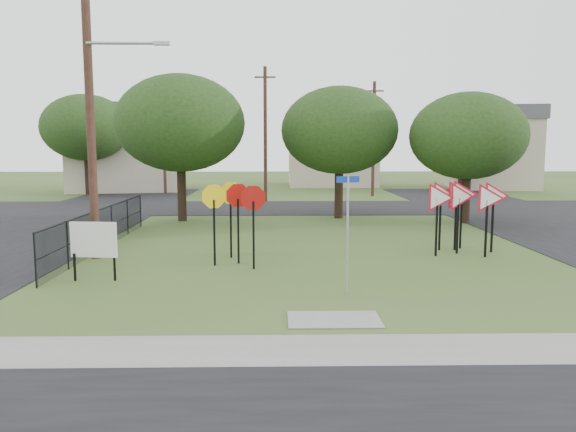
% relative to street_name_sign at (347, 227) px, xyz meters
% --- Properties ---
extents(ground, '(140.00, 140.00, 0.00)m').
position_rel_street_name_sign_xyz_m(ground, '(-0.54, 0.20, -1.72)').
color(ground, '#334F1D').
extents(sidewalk, '(30.00, 1.60, 0.02)m').
position_rel_street_name_sign_xyz_m(sidewalk, '(-0.54, -4.00, -1.71)').
color(sidewalk, gray).
rests_on(sidewalk, ground).
extents(planting_strip, '(30.00, 0.80, 0.02)m').
position_rel_street_name_sign_xyz_m(planting_strip, '(-0.54, -5.20, -1.71)').
color(planting_strip, '#334F1D').
rests_on(planting_strip, ground).
extents(street_left, '(8.00, 50.00, 0.02)m').
position_rel_street_name_sign_xyz_m(street_left, '(-12.54, 10.20, -1.71)').
color(street_left, black).
rests_on(street_left, ground).
extents(street_far, '(60.00, 8.00, 0.02)m').
position_rel_street_name_sign_xyz_m(street_far, '(-0.54, 20.20, -1.71)').
color(street_far, black).
rests_on(street_far, ground).
extents(curb_pad, '(2.00, 1.20, 0.02)m').
position_rel_street_name_sign_xyz_m(curb_pad, '(-0.54, -2.20, -1.71)').
color(curb_pad, gray).
rests_on(curb_pad, ground).
extents(street_name_sign, '(0.60, 0.20, 2.99)m').
position_rel_street_name_sign_xyz_m(street_name_sign, '(0.00, 0.00, 0.00)').
color(street_name_sign, '#9C9EA5').
rests_on(street_name_sign, ground).
extents(stop_sign_cluster, '(2.02, 1.99, 2.58)m').
position_rel_street_name_sign_xyz_m(stop_sign_cluster, '(-3.14, 3.74, 0.19)').
color(stop_sign_cluster, black).
rests_on(stop_sign_cluster, ground).
extents(yield_sign_cluster, '(3.29, 2.00, 2.57)m').
position_rel_street_name_sign_xyz_m(yield_sign_cluster, '(4.72, 5.51, 0.16)').
color(yield_sign_cluster, black).
rests_on(yield_sign_cluster, ground).
extents(info_board, '(1.32, 0.17, 1.66)m').
position_rel_street_name_sign_xyz_m(info_board, '(-6.86, 1.52, -0.62)').
color(info_board, black).
rests_on(info_board, ground).
extents(utility_pole_main, '(3.55, 0.33, 10.00)m').
position_rel_street_name_sign_xyz_m(utility_pole_main, '(-7.78, 4.70, 3.49)').
color(utility_pole_main, '#482C21').
rests_on(utility_pole_main, ground).
extents(far_pole_a, '(1.40, 0.24, 9.00)m').
position_rel_street_name_sign_xyz_m(far_pole_a, '(-2.54, 24.20, 2.88)').
color(far_pole_a, '#482C21').
rests_on(far_pole_a, ground).
extents(far_pole_b, '(1.40, 0.24, 8.50)m').
position_rel_street_name_sign_xyz_m(far_pole_b, '(5.46, 28.20, 2.63)').
color(far_pole_b, '#482C21').
rests_on(far_pole_b, ground).
extents(far_pole_c, '(1.40, 0.24, 9.00)m').
position_rel_street_name_sign_xyz_m(far_pole_c, '(-10.54, 30.20, 2.88)').
color(far_pole_c, '#482C21').
rests_on(far_pole_c, ground).
extents(fence_run, '(0.05, 11.55, 1.50)m').
position_rel_street_name_sign_xyz_m(fence_run, '(-8.14, 6.45, -0.93)').
color(fence_run, black).
rests_on(fence_run, ground).
extents(house_left, '(10.58, 8.88, 7.20)m').
position_rel_street_name_sign_xyz_m(house_left, '(-14.54, 34.20, 1.93)').
color(house_left, '#C1B59B').
rests_on(house_left, ground).
extents(house_mid, '(8.40, 8.40, 6.20)m').
position_rel_street_name_sign_xyz_m(house_mid, '(3.46, 40.20, 1.43)').
color(house_mid, '#C1B59B').
rests_on(house_mid, ground).
extents(house_right, '(8.30, 8.30, 7.20)m').
position_rel_street_name_sign_xyz_m(house_right, '(17.46, 36.20, 1.93)').
color(house_right, '#C1B59B').
rests_on(house_right, ground).
extents(tree_near_left, '(6.40, 6.40, 7.27)m').
position_rel_street_name_sign_xyz_m(tree_near_left, '(-6.54, 14.20, 3.14)').
color(tree_near_left, black).
rests_on(tree_near_left, ground).
extents(tree_near_mid, '(6.00, 6.00, 6.80)m').
position_rel_street_name_sign_xyz_m(tree_near_mid, '(1.46, 15.20, 2.82)').
color(tree_near_mid, black).
rests_on(tree_near_mid, ground).
extents(tree_near_right, '(5.60, 5.60, 6.33)m').
position_rel_street_name_sign_xyz_m(tree_near_right, '(7.46, 13.20, 2.51)').
color(tree_near_right, black).
rests_on(tree_near_right, ground).
extents(tree_far_left, '(6.80, 6.80, 7.73)m').
position_rel_street_name_sign_xyz_m(tree_far_left, '(-16.54, 30.20, 3.45)').
color(tree_far_left, black).
rests_on(tree_far_left, ground).
extents(tree_far_right, '(6.00, 6.00, 6.80)m').
position_rel_street_name_sign_xyz_m(tree_far_right, '(13.46, 32.20, 2.82)').
color(tree_far_right, black).
rests_on(tree_far_right, ground).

